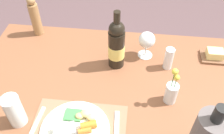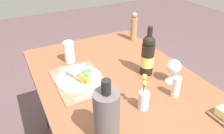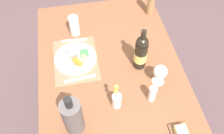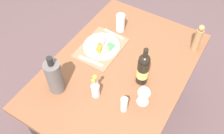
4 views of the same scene
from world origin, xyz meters
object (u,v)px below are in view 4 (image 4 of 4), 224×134
knife (91,61)px  dining_table (119,76)px  flower_vase (95,89)px  pepper_mill (198,38)px  salt_shaker (124,104)px  dinner_plate (102,46)px  water_tumbler (120,24)px  wine_glass (144,93)px  cooler_bottle (55,77)px  fork (114,34)px  wine_bottle (143,69)px

knife → dining_table: bearing=101.9°
flower_vase → pepper_mill: size_ratio=0.85×
salt_shaker → pepper_mill: (-0.73, 0.20, 0.05)m
dinner_plate → water_tumbler: (-0.24, 0.02, 0.05)m
salt_shaker → wine_glass: (-0.11, 0.08, 0.04)m
cooler_bottle → wine_glass: bearing=110.6°
knife → fork: bearing=176.4°
pepper_mill → dinner_plate: bearing=-59.9°
cooler_bottle → water_tumbler: (-0.71, 0.07, -0.06)m
dinner_plate → knife: bearing=2.7°
knife → cooler_bottle: cooler_bottle is taller
flower_vase → water_tumbler: flower_vase is taller
wine_bottle → wine_glass: wine_bottle is taller
wine_glass → pepper_mill: 0.63m
pepper_mill → flower_vase: bearing=-29.1°
flower_vase → cooler_bottle: 0.27m
wine_bottle → pepper_mill: (-0.47, 0.20, -0.02)m
fork → pepper_mill: (-0.18, 0.60, 0.10)m
pepper_mill → water_tumbler: size_ratio=1.56×
knife → pepper_mill: bearing=126.5°
dining_table → flower_vase: size_ratio=6.69×
wine_bottle → salt_shaker: (0.26, 0.01, -0.07)m
cooler_bottle → fork: bearing=175.1°
dining_table → water_tumbler: size_ratio=8.93×
flower_vase → wine_glass: 0.31m
dining_table → pepper_mill: pepper_mill is taller
fork → wine_bottle: wine_bottle is taller
dining_table → knife: knife is taller
wine_bottle → pepper_mill: 0.51m
flower_vase → wine_bottle: (-0.26, 0.20, 0.06)m
dining_table → cooler_bottle: bearing=-35.7°
dining_table → wine_glass: size_ratio=9.12×
fork → knife: (0.33, 0.00, 0.00)m
dinner_plate → wine_bottle: 0.43m
fork → flower_vase: bearing=24.4°
knife → salt_shaker: size_ratio=1.67×
wine_bottle → water_tumbler: wine_bottle is taller
salt_shaker → water_tumbler: bearing=-148.1°
dinner_plate → pepper_mill: (-0.35, 0.60, 0.09)m
fork → water_tumbler: 0.10m
wine_bottle → dinner_plate: bearing=-107.1°
wine_bottle → salt_shaker: bearing=1.6°
dinner_plate → water_tumbler: size_ratio=1.85×
flower_vase → cooler_bottle: bearing=-70.5°
flower_vase → salt_shaker: size_ratio=1.69×
fork → wine_bottle: size_ratio=0.57×
salt_shaker → cooler_bottle: cooler_bottle is taller
dinner_plate → wine_glass: 0.55m
dining_table → dinner_plate: (-0.10, -0.21, 0.12)m
flower_vase → salt_shaker: bearing=90.3°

